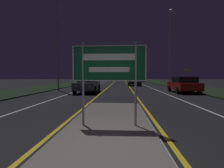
% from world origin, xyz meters
% --- Properties ---
extents(ground_plane, '(160.00, 160.00, 0.00)m').
position_xyz_m(ground_plane, '(0.00, 0.00, 0.00)').
color(ground_plane, black).
extents(median_island, '(2.59, 8.55, 0.10)m').
position_xyz_m(median_island, '(0.00, 1.77, 0.04)').
color(median_island, '#999993').
rests_on(median_island, ground_plane).
extents(verge_left, '(5.00, 100.00, 0.08)m').
position_xyz_m(verge_left, '(-9.50, 20.00, 0.04)').
color(verge_left, black).
rests_on(verge_left, ground_plane).
extents(verge_right, '(5.00, 100.00, 0.08)m').
position_xyz_m(verge_right, '(9.50, 20.00, 0.04)').
color(verge_right, black).
rests_on(verge_right, ground_plane).
extents(centre_line_yellow_left, '(0.12, 70.00, 0.01)m').
position_xyz_m(centre_line_yellow_left, '(-1.48, 25.00, 0.00)').
color(centre_line_yellow_left, gold).
rests_on(centre_line_yellow_left, ground_plane).
extents(centre_line_yellow_right, '(0.12, 70.00, 0.01)m').
position_xyz_m(centre_line_yellow_right, '(1.48, 25.00, 0.00)').
color(centre_line_yellow_right, gold).
rests_on(centre_line_yellow_right, ground_plane).
extents(lane_line_white_left, '(0.12, 70.00, 0.01)m').
position_xyz_m(lane_line_white_left, '(-4.20, 25.00, 0.00)').
color(lane_line_white_left, silver).
rests_on(lane_line_white_left, ground_plane).
extents(lane_line_white_right, '(0.12, 70.00, 0.01)m').
position_xyz_m(lane_line_white_right, '(4.20, 25.00, 0.00)').
color(lane_line_white_right, silver).
rests_on(lane_line_white_right, ground_plane).
extents(edge_line_white_left, '(0.10, 70.00, 0.01)m').
position_xyz_m(edge_line_white_left, '(-7.20, 25.00, 0.00)').
color(edge_line_white_left, silver).
rests_on(edge_line_white_left, ground_plane).
extents(edge_line_white_right, '(0.10, 70.00, 0.01)m').
position_xyz_m(edge_line_white_right, '(7.20, 25.00, 0.00)').
color(edge_line_white_right, silver).
rests_on(edge_line_white_right, ground_plane).
extents(highway_sign, '(2.14, 0.07, 2.43)m').
position_xyz_m(highway_sign, '(0.00, 1.77, 1.81)').
color(highway_sign, '#9E9E99').
rests_on(highway_sign, median_island).
extents(streetlight_left_near, '(0.53, 0.53, 10.40)m').
position_xyz_m(streetlight_left_near, '(-6.30, 14.72, 6.62)').
color(streetlight_left_near, '#9E9E99').
rests_on(streetlight_left_near, ground_plane).
extents(streetlight_right_near, '(0.50, 0.50, 10.09)m').
position_xyz_m(streetlight_right_near, '(6.61, 19.62, 6.24)').
color(streetlight_right_near, '#9E9E99').
rests_on(streetlight_right_near, ground_plane).
extents(car_receding_0, '(2.04, 4.18, 1.48)m').
position_xyz_m(car_receding_0, '(6.09, 13.14, 0.77)').
color(car_receding_0, maroon).
rests_on(car_receding_0, ground_plane).
extents(car_receding_1, '(2.03, 4.77, 1.37)m').
position_xyz_m(car_receding_1, '(2.38, 25.01, 0.73)').
color(car_receding_1, black).
rests_on(car_receding_1, ground_plane).
extents(car_receding_2, '(1.98, 4.16, 1.41)m').
position_xyz_m(car_receding_2, '(2.88, 34.26, 0.75)').
color(car_receding_2, maroon).
rests_on(car_receding_2, ground_plane).
extents(car_receding_3, '(1.88, 4.28, 1.45)m').
position_xyz_m(car_receding_3, '(5.51, 44.45, 0.76)').
color(car_receding_3, '#4C514C').
rests_on(car_receding_3, ground_plane).
extents(car_approaching_0, '(1.94, 4.14, 1.46)m').
position_xyz_m(car_approaching_0, '(-2.76, 12.59, 0.77)').
color(car_approaching_0, '#4C514C').
rests_on(car_approaching_0, ground_plane).
extents(car_approaching_1, '(1.94, 4.83, 1.43)m').
position_xyz_m(car_approaching_1, '(-5.93, 28.05, 0.77)').
color(car_approaching_1, '#B7B7BC').
rests_on(car_approaching_1, ground_plane).
extents(warning_sign, '(0.60, 0.06, 2.49)m').
position_xyz_m(warning_sign, '(9.02, 20.09, 1.58)').
color(warning_sign, '#9E9E99').
rests_on(warning_sign, verge_right).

